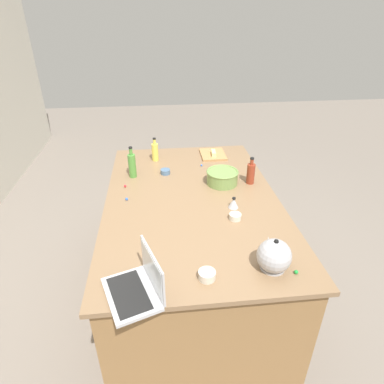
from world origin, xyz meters
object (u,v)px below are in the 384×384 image
(bottle_soy, at_px, (251,173))
(bottle_olive, at_px, (132,165))
(butter_stick_left, at_px, (213,153))
(ramekin_wide, at_px, (165,172))
(ramekin_small, at_px, (235,217))
(kitchen_timer, at_px, (234,203))
(kettle, at_px, (274,256))
(laptop, at_px, (138,286))
(cutting_board, at_px, (213,154))
(ramekin_medium, at_px, (207,275))
(mixing_bowl_large, at_px, (222,177))
(bottle_oil, at_px, (155,152))

(bottle_soy, relative_size, bottle_olive, 0.84)
(butter_stick_left, xyz_separation_m, ramekin_wide, (-0.30, 0.45, -0.02))
(ramekin_small, relative_size, ramekin_wide, 0.99)
(kitchen_timer, bearing_deg, kettle, -173.09)
(laptop, xyz_separation_m, ramekin_wide, (1.27, -0.18, -0.03))
(kettle, height_order, cutting_board, kettle)
(ramekin_medium, bearing_deg, kitchen_timer, -23.44)
(butter_stick_left, bearing_deg, bottle_soy, -159.91)
(laptop, height_order, ramekin_wide, laptop)
(laptop, distance_m, ramekin_small, 0.82)
(bottle_olive, relative_size, ramekin_wide, 3.28)
(mixing_bowl_large, height_order, kettle, kettle)
(laptop, height_order, mixing_bowl_large, laptop)
(bottle_oil, height_order, kitchen_timer, bottle_oil)
(bottle_oil, height_order, ramekin_small, bottle_oil)
(bottle_soy, height_order, kettle, bottle_soy)
(bottle_oil, bearing_deg, ramekin_medium, -170.93)
(kettle, bearing_deg, kitchen_timer, 6.91)
(bottle_olive, xyz_separation_m, butter_stick_left, (0.33, -0.71, -0.07))
(mixing_bowl_large, relative_size, kitchen_timer, 3.19)
(mixing_bowl_large, xyz_separation_m, bottle_olive, (0.19, 0.69, 0.05))
(bottle_olive, distance_m, kitchen_timer, 0.89)
(cutting_board, distance_m, butter_stick_left, 0.04)
(ramekin_medium, bearing_deg, cutting_board, -10.57)
(cutting_board, distance_m, ramekin_small, 1.04)
(bottle_olive, xyz_separation_m, bottle_oil, (0.30, -0.18, -0.02))
(bottle_soy, distance_m, ramekin_small, 0.53)
(laptop, relative_size, bottle_oil, 1.74)
(bottle_soy, xyz_separation_m, kitchen_timer, (-0.34, 0.21, -0.05))
(bottle_soy, relative_size, ramekin_wide, 2.74)
(ramekin_small, xyz_separation_m, ramekin_wide, (0.71, 0.42, 0.00))
(bottle_oil, distance_m, ramekin_wide, 0.30)
(bottle_oil, relative_size, cutting_board, 0.76)
(bottle_soy, bearing_deg, mixing_bowl_large, 85.79)
(kettle, xyz_separation_m, butter_stick_left, (1.48, 0.06, -0.04))
(bottle_olive, bearing_deg, bottle_soy, -102.99)
(bottle_olive, bearing_deg, ramekin_medium, -160.49)
(bottle_oil, bearing_deg, butter_stick_left, -87.46)
(mixing_bowl_large, relative_size, butter_stick_left, 2.23)
(mixing_bowl_large, relative_size, cutting_board, 0.90)
(kettle, bearing_deg, bottle_oil, 22.12)
(ramekin_small, relative_size, kitchen_timer, 1.01)
(laptop, xyz_separation_m, bottle_soy, (1.04, -0.82, 0.04))
(cutting_board, bearing_deg, bottle_olive, 116.78)
(laptop, bearing_deg, bottle_soy, -38.41)
(kettle, xyz_separation_m, ramekin_wide, (1.17, 0.51, -0.06))
(mixing_bowl_large, bearing_deg, bottle_oil, 45.50)
(laptop, xyz_separation_m, kettle, (0.10, -0.69, 0.03))
(ramekin_medium, height_order, ramekin_wide, ramekin_medium)
(bottle_olive, bearing_deg, bottle_oil, -30.96)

